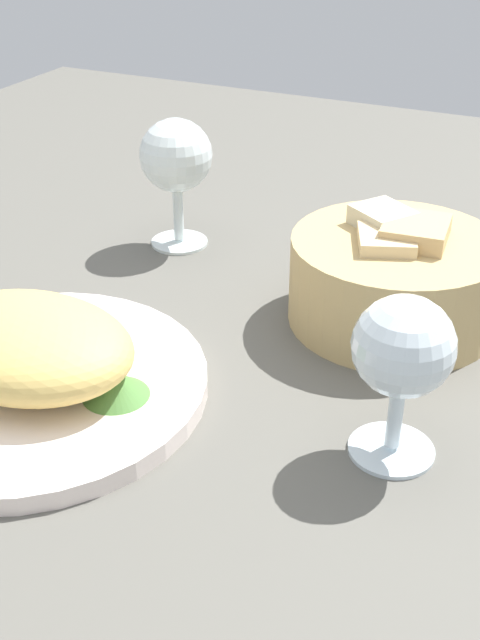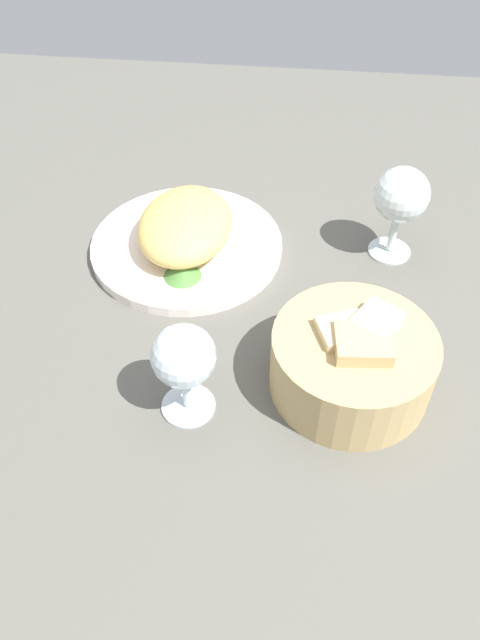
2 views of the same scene
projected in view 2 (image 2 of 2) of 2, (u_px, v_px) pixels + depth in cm
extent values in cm
cube|color=#58574F|center=(280.00, 331.00, 73.82)|extent=(140.00, 140.00, 2.00)
cylinder|color=white|center=(187.00, 246.00, 82.27)|extent=(25.41, 25.41, 1.40)
ellipsoid|color=#DBB861|center=(185.00, 225.00, 79.80)|extent=(16.76, 12.69, 5.45)
cone|color=#4C803A|center=(182.00, 271.00, 76.42)|extent=(4.76, 4.76, 1.78)
cylinder|color=tan|center=(352.00, 363.00, 64.34)|extent=(17.07, 17.07, 7.29)
cube|color=tan|center=(360.00, 356.00, 61.69)|extent=(5.43, 5.92, 5.50)
cube|color=beige|center=(375.00, 331.00, 63.34)|extent=(5.92, 5.80, 4.45)
cube|color=beige|center=(341.00, 343.00, 63.23)|extent=(5.72, 5.99, 4.77)
cylinder|color=silver|center=(188.00, 405.00, 64.72)|extent=(5.69, 5.69, 0.60)
cylinder|color=silver|center=(187.00, 390.00, 62.93)|extent=(1.00, 1.00, 4.37)
sphere|color=silver|center=(183.00, 356.00, 59.04)|extent=(6.43, 6.43, 6.43)
cylinder|color=silver|center=(389.00, 250.00, 82.28)|extent=(5.60, 5.60, 0.60)
cylinder|color=silver|center=(393.00, 233.00, 80.25)|extent=(1.00, 1.00, 5.05)
sphere|color=silver|center=(402.00, 195.00, 75.92)|extent=(6.95, 6.95, 6.95)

